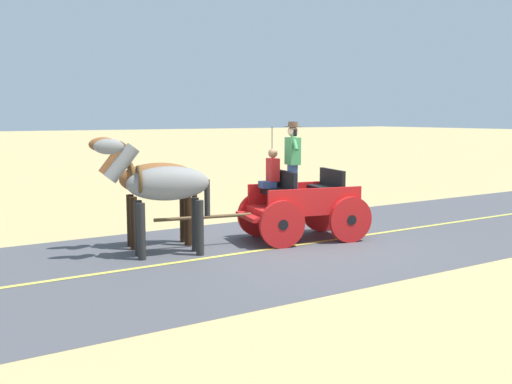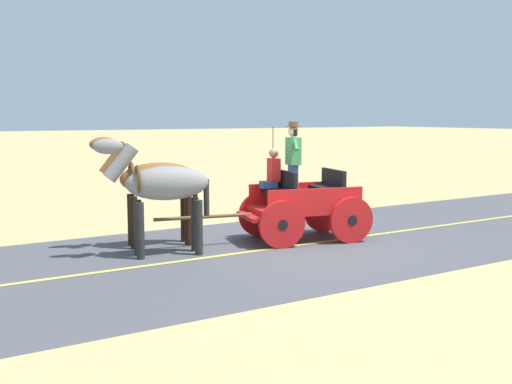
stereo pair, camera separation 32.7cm
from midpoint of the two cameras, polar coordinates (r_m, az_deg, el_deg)
ground_plane at (r=12.22m, az=5.10°, el=-5.09°), size 200.00×200.00×0.00m
road_surface at (r=12.22m, az=5.10°, el=-5.07°), size 6.00×160.00×0.01m
road_centre_stripe at (r=12.22m, az=5.10°, el=-5.05°), size 0.12×160.00×0.00m
horse_drawn_carriage at (r=12.61m, az=5.07°, el=-0.94°), size 1.88×4.51×2.50m
horse_near_side at (r=11.19m, az=-8.21°, el=0.60°), size 0.90×2.15×2.21m
horse_off_side at (r=12.07m, az=-9.04°, el=1.07°), size 0.85×2.15×2.21m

